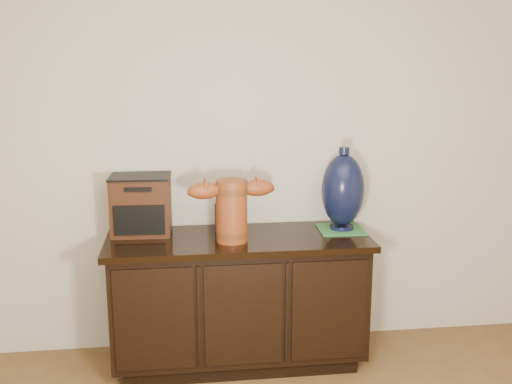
{
  "coord_description": "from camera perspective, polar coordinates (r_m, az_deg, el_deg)",
  "views": [
    {
      "loc": [
        -0.3,
        -0.95,
        1.73
      ],
      "look_at": [
        0.09,
        2.18,
        1.02
      ],
      "focal_mm": 42.0,
      "sensor_mm": 36.0,
      "label": 1
    }
  ],
  "objects": [
    {
      "name": "terracotta_vessel",
      "position": [
        3.22,
        -2.33,
        -1.43
      ],
      "size": [
        0.48,
        0.19,
        0.34
      ],
      "rotation": [
        0.0,
        0.0,
        0.12
      ],
      "color": "brown",
      "rests_on": "sideboard"
    },
    {
      "name": "room",
      "position": [
        1.09,
        9.79,
        -10.98
      ],
      "size": [
        5.0,
        5.0,
        5.0
      ],
      "color": "brown",
      "rests_on": "ground"
    },
    {
      "name": "tv_radio",
      "position": [
        3.43,
        -10.87,
        -1.17
      ],
      "size": [
        0.34,
        0.28,
        0.33
      ],
      "rotation": [
        0.0,
        0.0,
        -0.04
      ],
      "color": "#381B0E",
      "rests_on": "sideboard"
    },
    {
      "name": "sideboard",
      "position": [
        3.46,
        -1.66,
        -10.14
      ],
      "size": [
        1.46,
        0.56,
        0.75
      ],
      "color": "black",
      "rests_on": "ground"
    },
    {
      "name": "spray_can",
      "position": [
        3.43,
        -3.41,
        -2.19
      ],
      "size": [
        0.07,
        0.07,
        0.19
      ],
      "color": "maroon",
      "rests_on": "sideboard"
    },
    {
      "name": "lamp_base",
      "position": [
        3.45,
        8.28,
        0.14
      ],
      "size": [
        0.26,
        0.26,
        0.48
      ],
      "rotation": [
        0.0,
        0.0,
        -0.05
      ],
      "color": "black",
      "rests_on": "green_mat"
    },
    {
      "name": "green_mat",
      "position": [
        3.5,
        8.08,
        -3.53
      ],
      "size": [
        0.27,
        0.27,
        0.01
      ],
      "primitive_type": "cube",
      "rotation": [
        0.0,
        0.0,
        -0.05
      ],
      "color": "#337137",
      "rests_on": "sideboard"
    }
  ]
}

